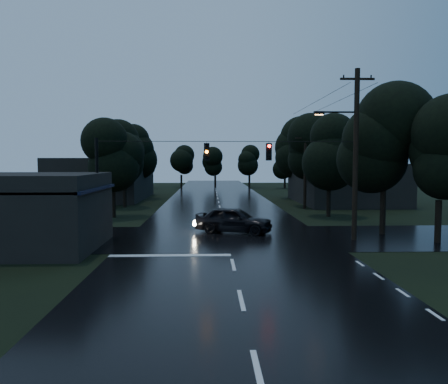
{
  "coord_description": "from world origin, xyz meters",
  "views": [
    {
      "loc": [
        -1.06,
        -14.27,
        4.66
      ],
      "look_at": [
        -0.14,
        12.89,
        2.74
      ],
      "focal_mm": 35.0,
      "sensor_mm": 36.0,
      "label": 1
    }
  ],
  "objects": [
    {
      "name": "tree_right_b",
      "position": [
        9.6,
        30.0,
        5.99
      ],
      "size": [
        4.48,
        4.48,
        9.44
      ],
      "color": "black",
      "rests_on": "ground"
    },
    {
      "name": "car",
      "position": [
        0.53,
        13.86,
        0.85
      ],
      "size": [
        5.39,
        3.5,
        1.71
      ],
      "primitive_type": "imported",
      "rotation": [
        0.0,
        0.0,
        1.25
      ],
      "color": "black",
      "rests_on": "ground"
    },
    {
      "name": "building_far_left",
      "position": [
        -14.0,
        40.0,
        2.5
      ],
      "size": [
        10.0,
        16.0,
        5.0
      ],
      "primitive_type": "cube",
      "color": "black",
      "rests_on": "ground"
    },
    {
      "name": "tree_corner_far",
      "position": [
        12.0,
        10.0,
        5.24
      ],
      "size": [
        3.92,
        3.92,
        8.26
      ],
      "color": "black",
      "rests_on": "ground"
    },
    {
      "name": "tree_left_b",
      "position": [
        -9.6,
        30.0,
        5.62
      ],
      "size": [
        4.2,
        4.2,
        8.85
      ],
      "color": "black",
      "rests_on": "ground"
    },
    {
      "name": "tree_right_a",
      "position": [
        9.0,
        22.0,
        5.62
      ],
      "size": [
        4.2,
        4.2,
        8.85
      ],
      "color": "black",
      "rests_on": "ground"
    },
    {
      "name": "utility_pole_main",
      "position": [
        7.41,
        11.0,
        5.26
      ],
      "size": [
        3.5,
        0.3,
        10.0
      ],
      "color": "black",
      "rests_on": "ground"
    },
    {
      "name": "building_far_right",
      "position": [
        14.0,
        34.0,
        2.2
      ],
      "size": [
        10.0,
        14.0,
        4.4
      ],
      "primitive_type": "cube",
      "color": "black",
      "rests_on": "ground"
    },
    {
      "name": "cross_street",
      "position": [
        0.0,
        12.0,
        0.0
      ],
      "size": [
        60.0,
        9.0,
        0.02
      ],
      "primitive_type": "cube",
      "color": "black",
      "rests_on": "ground"
    },
    {
      "name": "utility_pole_far",
      "position": [
        8.3,
        28.0,
        3.88
      ],
      "size": [
        2.0,
        0.3,
        7.5
      ],
      "color": "black",
      "rests_on": "ground"
    },
    {
      "name": "tree_corner_near",
      "position": [
        10.0,
        13.0,
        5.99
      ],
      "size": [
        4.48,
        4.48,
        9.44
      ],
      "color": "black",
      "rests_on": "ground"
    },
    {
      "name": "tree_left_c",
      "position": [
        -10.2,
        40.0,
        5.99
      ],
      "size": [
        4.48,
        4.48,
        9.44
      ],
      "color": "black",
      "rests_on": "ground"
    },
    {
      "name": "tree_right_c",
      "position": [
        10.2,
        40.0,
        6.37
      ],
      "size": [
        4.76,
        4.76,
        10.03
      ],
      "color": "black",
      "rests_on": "ground"
    },
    {
      "name": "anchor_pole_left",
      "position": [
        -7.5,
        11.0,
        3.0
      ],
      "size": [
        0.18,
        0.18,
        6.0
      ],
      "primitive_type": "cylinder",
      "color": "black",
      "rests_on": "ground"
    },
    {
      "name": "main_road",
      "position": [
        0.0,
        30.0,
        0.0
      ],
      "size": [
        12.0,
        120.0,
        0.02
      ],
      "primitive_type": "cube",
      "color": "black",
      "rests_on": "ground"
    },
    {
      "name": "ground",
      "position": [
        0.0,
        0.0,
        0.0
      ],
      "size": [
        160.0,
        160.0,
        0.0
      ],
      "primitive_type": "plane",
      "color": "black",
      "rests_on": "ground"
    },
    {
      "name": "span_signals",
      "position": [
        0.56,
        10.99,
        5.24
      ],
      "size": [
        15.0,
        0.37,
        1.12
      ],
      "color": "black",
      "rests_on": "ground"
    },
    {
      "name": "tree_left_a",
      "position": [
        -9.0,
        22.0,
        5.24
      ],
      "size": [
        3.92,
        3.92,
        8.26
      ],
      "color": "black",
      "rests_on": "ground"
    }
  ]
}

